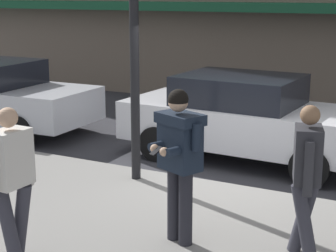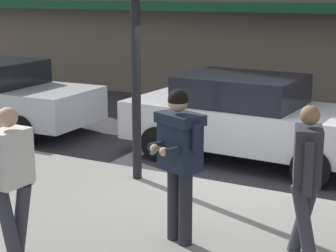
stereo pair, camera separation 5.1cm
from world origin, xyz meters
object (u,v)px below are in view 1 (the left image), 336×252
Objects in this scene: pedestrian_with_bag at (307,172)px; man_texting_on_phone at (179,150)px; parked_sedan_mid at (246,117)px; pedestrian_in_light_coat at (12,176)px.

man_texting_on_phone is at bearing -166.37° from pedestrian_with_bag.
parked_sedan_mid is at bearing 118.76° from pedestrian_with_bag.
pedestrian_in_light_coat is 3.13m from pedestrian_with_bag.
pedestrian_in_light_coat is at bearing -98.11° from parked_sedan_mid.
pedestrian_in_light_coat is at bearing -137.22° from man_texting_on_phone.
pedestrian_in_light_coat is (-1.34, -1.24, -0.14)m from man_texting_on_phone.
parked_sedan_mid is 3.99m from man_texting_on_phone.
parked_sedan_mid is 2.69× the size of pedestrian_in_light_coat.
parked_sedan_mid is 4.10m from pedestrian_with_bag.
parked_sedan_mid is 2.53× the size of man_texting_on_phone.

